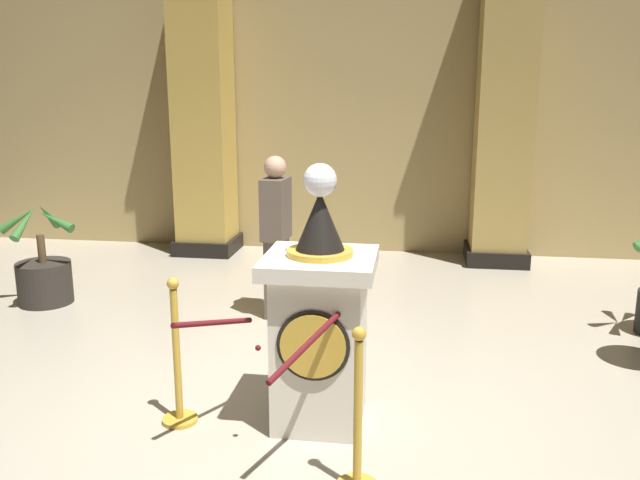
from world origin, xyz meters
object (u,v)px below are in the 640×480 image
at_px(bystander_guest, 276,234).
at_px(pedestal_clock, 320,323).
at_px(potted_palm_left, 44,276).
at_px(stanchion_far, 358,435).
at_px(stanchion_near, 178,373).

bearing_deg(bystander_guest, pedestal_clock, -70.22).
relative_size(potted_palm_left, bystander_guest, 0.67).
height_order(pedestal_clock, stanchion_far, pedestal_clock).
bearing_deg(stanchion_far, potted_palm_left, 141.65).
xyz_separation_m(pedestal_clock, stanchion_near, (-0.95, -0.16, -0.35)).
bearing_deg(potted_palm_left, bystander_guest, -1.01).
distance_m(stanchion_near, potted_palm_left, 3.21).
xyz_separation_m(potted_palm_left, bystander_guest, (2.52, -0.04, 0.55)).
bearing_deg(stanchion_near, bystander_guest, 84.34).
bearing_deg(pedestal_clock, stanchion_near, -170.49).
height_order(stanchion_far, bystander_guest, bystander_guest).
distance_m(stanchion_near, stanchion_far, 1.40).
distance_m(stanchion_near, bystander_guest, 2.25).
relative_size(stanchion_near, stanchion_far, 1.05).
distance_m(stanchion_far, potted_palm_left, 4.55).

